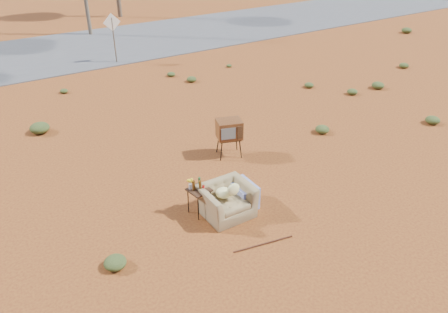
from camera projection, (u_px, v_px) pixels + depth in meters
ground at (233, 207)px, 10.32m from camera, size 140.00×140.00×0.00m
highway at (66, 51)px, 21.33m from camera, size 140.00×7.00×0.04m
armchair at (230, 196)px, 9.93m from camera, size 1.33×0.85×0.99m
tv_unit at (229, 130)px, 12.07m from camera, size 0.81×0.72×1.09m
side_table at (197, 188)px, 9.80m from camera, size 0.53×0.53×0.93m
rusty_bar at (263, 244)px, 9.17m from camera, size 1.35×0.28×0.04m
road_sign at (113, 29)px, 19.07m from camera, size 0.78×0.06×2.19m
scrub_patch at (130, 138)px, 13.11m from camera, size 17.49×8.07×0.33m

